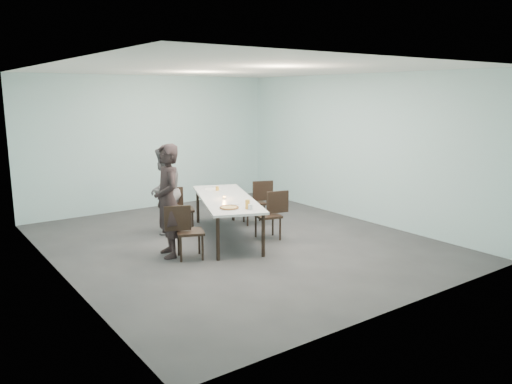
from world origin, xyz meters
TOP-DOWN VIEW (x-y plane):
  - ground at (0.00, 0.00)m, footprint 7.00×7.00m
  - room_shell at (0.00, 0.00)m, footprint 6.02×7.02m
  - table at (-0.00, 0.34)m, footprint 1.80×2.75m
  - chair_near_left at (-1.17, -0.27)m, footprint 0.65×0.54m
  - chair_far_left at (-0.54, 1.21)m, footprint 0.65×0.55m
  - chair_near_right at (0.64, -0.18)m, footprint 0.65×0.51m
  - chair_far_right at (1.06, 0.84)m, footprint 0.65×0.54m
  - diner_near at (-1.32, 0.00)m, footprint 0.55×0.74m
  - diner_far at (-0.77, 1.29)m, footprint 1.00×1.00m
  - pizza at (-0.45, -0.45)m, footprint 0.34×0.34m
  - side_plate at (-0.16, -0.20)m, footprint 0.18×0.18m
  - beer_glass at (-0.20, -0.62)m, footprint 0.08×0.08m
  - water_tumbler at (-0.21, -0.71)m, footprint 0.08×0.08m
  - tealight at (-0.12, 0.23)m, footprint 0.06×0.06m
  - amber_tumbler at (0.22, 1.02)m, footprint 0.07×0.07m
  - menu at (0.21, 1.18)m, footprint 0.36×0.32m

SIDE VIEW (x-z plane):
  - ground at x=0.00m, z-range 0.00..0.00m
  - chair_near_left at x=-1.17m, z-range 0.07..0.94m
  - chair_far_left at x=-0.54m, z-range 0.07..0.94m
  - chair_near_right at x=0.64m, z-range 0.07..0.94m
  - chair_far_right at x=1.06m, z-range 0.07..0.94m
  - table at x=0.00m, z-range 0.32..1.07m
  - menu at x=0.21m, z-range 0.75..0.76m
  - side_plate at x=-0.16m, z-range 0.75..0.76m
  - pizza at x=-0.45m, z-range 0.75..0.79m
  - tealight at x=-0.12m, z-range 0.75..0.79m
  - amber_tumbler at x=0.22m, z-range 0.75..0.83m
  - water_tumbler at x=-0.21m, z-range 0.75..0.84m
  - diner_far at x=-0.77m, z-range 0.00..1.64m
  - beer_glass at x=-0.20m, z-range 0.75..0.90m
  - diner_near at x=-1.32m, z-range 0.00..1.83m
  - room_shell at x=0.00m, z-range 0.52..3.53m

